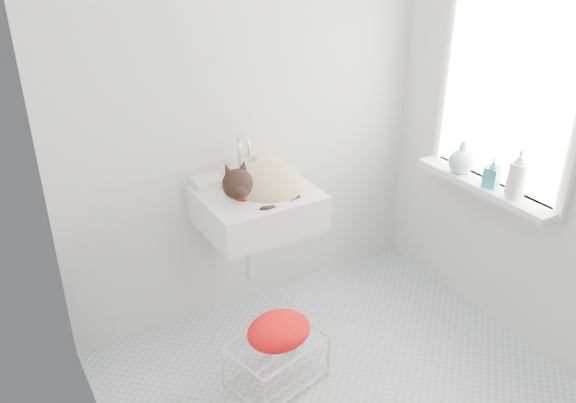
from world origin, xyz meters
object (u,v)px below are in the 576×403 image
cat (260,185)px  wire_rack (277,359)px  bottle_a (513,197)px  bottle_c (460,172)px  sink (257,191)px  bottle_b (490,186)px

cat → wire_rack: cat is taller
bottle_a → bottle_c: (0.00, 0.37, 0.00)m
sink → bottle_c: 1.16m
sink → bottle_a: 1.33m
bottle_c → sink: bearing=161.7°
sink → wire_rack: (-0.16, -0.48, -0.70)m
bottle_a → bottle_b: bearing=90.0°
sink → bottle_c: size_ratio=3.24×
wire_rack → cat: bearing=69.6°
cat → bottle_c: 1.14m
cat → wire_rack: size_ratio=1.08×
cat → bottle_b: size_ratio=2.88×
wire_rack → sink: bearing=71.5°
bottle_a → sink: bearing=146.2°
sink → bottle_a: sink is taller
wire_rack → bottle_b: size_ratio=2.67×
bottle_c → bottle_a: bearing=-90.0°
wire_rack → bottle_c: size_ratio=2.40×
sink → cat: bearing=-56.0°
sink → bottle_c: sink is taller
cat → bottle_a: bearing=-28.6°
sink → bottle_a: size_ratio=2.70×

